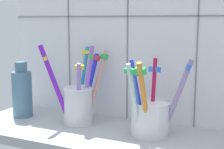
{
  "coord_description": "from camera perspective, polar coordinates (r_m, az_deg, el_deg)",
  "views": [
    {
      "loc": [
        29.3,
        -59.97,
        25.29
      ],
      "look_at": [
        0.0,
        2.46,
        13.96
      ],
      "focal_mm": 52.81,
      "sensor_mm": 36.0,
      "label": 1
    }
  ],
  "objects": [
    {
      "name": "toothbrush_cup_left",
      "position": [
        0.75,
        -5.83,
        -4.46
      ],
      "size": [
        11.94,
        13.27,
        18.21
      ],
      "color": "silver",
      "rests_on": "counter_slab"
    },
    {
      "name": "toothbrush_cup_right",
      "position": [
        0.68,
        6.54,
        -6.78
      ],
      "size": [
        12.34,
        11.44,
        15.92
      ],
      "color": "silver",
      "rests_on": "counter_slab"
    },
    {
      "name": "tile_wall_back",
      "position": [
        0.78,
        3.01,
        7.27
      ],
      "size": [
        64.0,
        2.2,
        45.0
      ],
      "color": "white",
      "rests_on": "ground"
    },
    {
      "name": "counter_slab",
      "position": [
        0.71,
        -0.86,
        -10.67
      ],
      "size": [
        64.0,
        22.0,
        2.0
      ],
      "primitive_type": "cube",
      "color": "#9EA3A8",
      "rests_on": "ground"
    },
    {
      "name": "ceramic_vase",
      "position": [
        0.83,
        -15.3,
        -2.98
      ],
      "size": [
        4.79,
        4.79,
        13.49
      ],
      "color": "slate",
      "rests_on": "counter_slab"
    }
  ]
}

